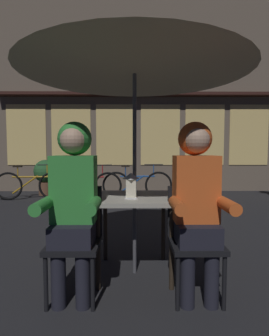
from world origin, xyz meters
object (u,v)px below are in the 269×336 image
chair_left (76,235)px  potted_plant (46,174)px  chair_right (194,234)px  bicycle_second (86,186)px  person_right_hooded (196,192)px  bicycle_third (137,185)px  lantern (131,185)px  bicycle_nearest (30,185)px  patio_umbrella (135,53)px  person_left_hooded (73,192)px  cafe_table (135,207)px

chair_left → potted_plant: potted_plant is taller
chair_right → bicycle_second: 4.33m
person_right_hooded → bicycle_third: 4.34m
person_right_hooded → chair_right: bearing=90.0°
lantern → bicycle_nearest: lantern is taller
bicycle_third → person_right_hooded: bearing=-84.9°
person_right_hooded → bicycle_second: person_right_hooded is taller
patio_umbrella → chair_right: (0.48, -0.37, -1.57)m
bicycle_nearest → person_right_hooded: bearing=-55.4°
person_right_hooded → bicycle_second: (-1.58, 4.08, -0.50)m
chair_right → potted_plant: bearing=119.7°
chair_right → person_left_hooded: bearing=-176.6°
lantern → bicycle_second: size_ratio=0.14×
lantern → bicycle_second: lantern is taller
chair_left → potted_plant: (-1.81, 4.84, 0.05)m
chair_left → person_right_hooded: 1.03m
chair_left → bicycle_nearest: (-1.94, 4.14, -0.14)m
bicycle_second → cafe_table: bearing=-73.2°
cafe_table → patio_umbrella: size_ratio=0.32×
lantern → person_left_hooded: bearing=-145.4°
bicycle_nearest → bicycle_second: 1.32m
patio_umbrella → lantern: 1.20m
lantern → chair_right: (0.51, -0.25, -0.37)m
patio_umbrella → bicycle_third: 4.23m
patio_umbrella → chair_left: patio_umbrella is taller
chair_left → chair_right: bearing=0.0°
cafe_table → chair_right: 0.62m
person_left_hooded → person_right_hooded: size_ratio=1.00×
cafe_table → lantern: (-0.03, -0.12, 0.22)m
patio_umbrella → lantern: bearing=-105.6°
lantern → potted_plant: (-2.25, 4.59, -0.32)m
person_left_hooded → person_right_hooded: same height
lantern → bicycle_nearest: size_ratio=0.14×
chair_left → patio_umbrella: bearing=37.5°
chair_left → chair_right: same height
cafe_table → bicycle_third: size_ratio=0.44×
person_left_hooded → bicycle_third: 4.36m
chair_left → person_left_hooded: person_left_hooded is taller
person_left_hooded → bicycle_nearest: bearing=114.8°
bicycle_second → chair_right: bearing=-68.5°
chair_right → person_right_hooded: 0.36m
bicycle_nearest → potted_plant: bearing=79.3°
lantern → person_left_hooded: size_ratio=0.17×
person_left_hooded → bicycle_second: size_ratio=0.84×
bicycle_nearest → bicycle_third: (2.52, 0.10, 0.00)m
chair_right → person_right_hooded: (0.00, -0.06, 0.36)m
patio_umbrella → person_right_hooded: 1.37m
chair_right → potted_plant: (-2.77, 4.84, 0.05)m
chair_right → bicycle_nearest: 5.06m
cafe_table → bicycle_second: bicycle_second is taller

